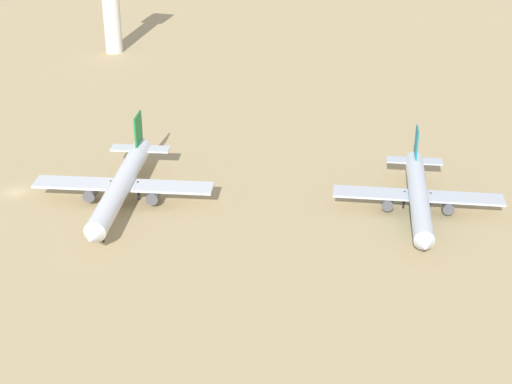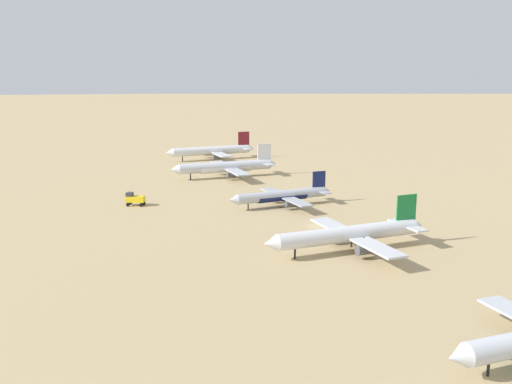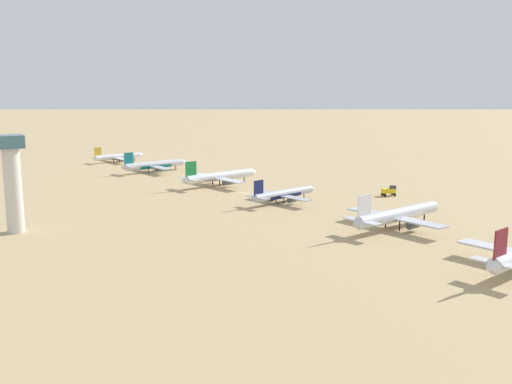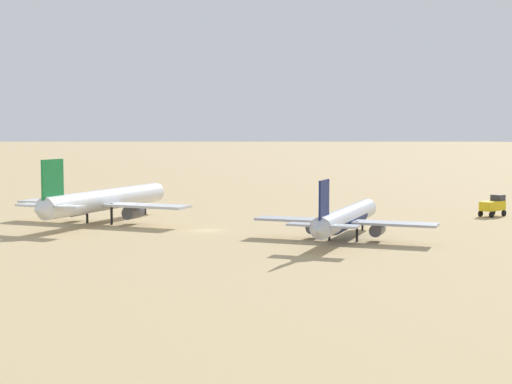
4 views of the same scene
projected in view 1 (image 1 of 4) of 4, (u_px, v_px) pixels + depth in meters
ground_plane at (16, 192)px, 144.81m from camera, size 1800.00×1800.00×0.00m
parked_jet_3 at (122, 185)px, 138.86m from camera, size 39.23×32.10×11.36m
parked_jet_4 at (418, 196)px, 135.79m from camera, size 35.96×29.37×10.38m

